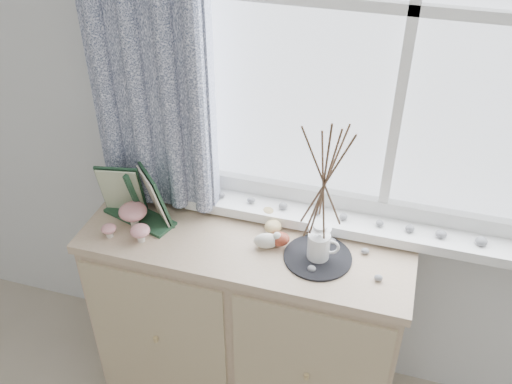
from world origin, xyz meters
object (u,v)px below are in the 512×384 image
botanical_book (133,199)px  toadstool_cluster (132,218)px  sideboard (247,319)px  twig_pitcher (324,178)px

botanical_book → toadstool_cluster: size_ratio=1.78×
toadstool_cluster → botanical_book: bearing=103.4°
sideboard → toadstool_cluster: 0.64m
botanical_book → toadstool_cluster: (0.01, -0.04, -0.06)m
sideboard → botanical_book: size_ratio=3.67×
toadstool_cluster → sideboard: bearing=9.9°
botanical_book → twig_pitcher: twig_pitcher is taller
botanical_book → twig_pitcher: size_ratio=0.56×
twig_pitcher → botanical_book: bearing=169.2°
toadstool_cluster → twig_pitcher: twig_pitcher is taller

